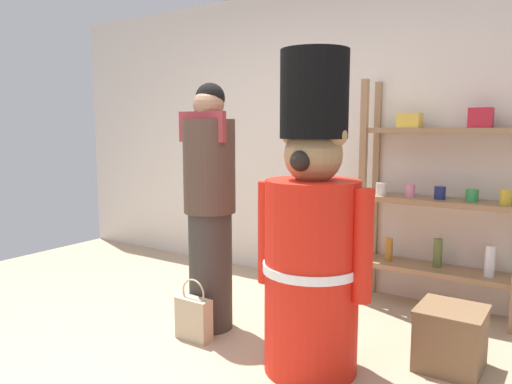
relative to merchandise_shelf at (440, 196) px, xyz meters
The scene contains 6 objects.
back_wall 1.05m from the merchandise_shelf, 166.78° to the left, with size 6.40×0.12×2.60m, color silver.
merchandise_shelf is the anchor object (origin of this frame).
teddy_bear_guard 1.41m from the merchandise_shelf, 105.17° to the right, with size 0.71×0.55×1.81m.
person_shopper 1.72m from the merchandise_shelf, 135.51° to the right, with size 0.37×0.35×1.69m.
shopping_bag 2.00m from the merchandise_shelf, 129.87° to the right, with size 0.25×0.10×0.41m.
display_crate 1.17m from the merchandise_shelf, 71.29° to the right, with size 0.37×0.37×0.36m.
Camera 1 is at (1.81, -1.79, 1.40)m, focal length 34.42 mm.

